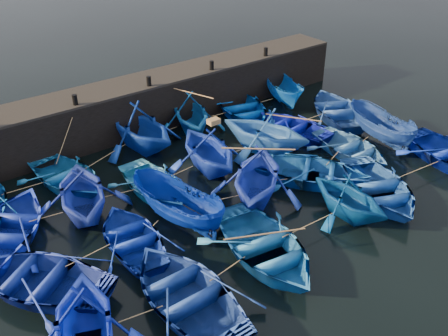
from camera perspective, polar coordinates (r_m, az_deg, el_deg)
ground at (r=20.74m, az=5.38°, el=-5.28°), size 120.00×120.00×0.00m
quay_wall at (r=27.67m, az=-9.26°, el=7.18°), size 26.00×2.50×2.50m
quay_top at (r=27.18m, az=-9.49°, el=9.70°), size 26.00×2.50×0.12m
bollard_1 at (r=24.82m, az=-16.67°, el=7.49°), size 0.24×0.24×0.50m
bollard_2 at (r=26.32m, az=-8.59°, el=9.80°), size 0.24×0.24×0.50m
bollard_3 at (r=28.32m, az=-1.42°, el=11.66°), size 0.24×0.24×0.50m
bollard_4 at (r=30.71m, az=4.79°, el=13.11°), size 0.24×0.24×0.50m
boat_1 at (r=23.29m, az=-17.56°, el=-0.91°), size 4.10×5.14×0.96m
boat_2 at (r=25.18m, az=-9.55°, el=4.70°), size 4.67×5.25×2.52m
boat_3 at (r=26.72m, az=-3.85°, el=6.33°), size 4.99×5.32×2.24m
boat_4 at (r=28.65m, az=2.08°, el=6.86°), size 4.97×5.99×1.07m
boat_5 at (r=30.45m, az=6.88°, el=8.73°), size 3.08×4.53×1.64m
boat_6 at (r=20.61m, az=-23.75°, el=-6.52°), size 6.50×6.64×1.13m
boat_7 at (r=20.70m, az=-15.92°, el=-2.59°), size 5.08×5.48×2.37m
boat_8 at (r=21.91m, az=-8.01°, el=-1.87°), size 3.17×4.40×0.90m
boat_9 at (r=23.00m, az=-1.77°, el=2.25°), size 4.45×4.97×2.35m
boat_10 at (r=24.67m, az=4.77°, el=4.35°), size 5.45×5.79×2.43m
boat_11 at (r=26.95m, az=7.85°, el=4.78°), size 3.80×4.88×0.93m
boat_12 at (r=29.24m, az=12.81°, el=6.61°), size 5.66×6.33×1.08m
boat_13 at (r=18.06m, az=-20.33°, el=-11.72°), size 6.02×6.36×1.07m
boat_14 at (r=19.08m, az=-10.43°, el=-7.77°), size 3.52×4.57×0.88m
boat_15 at (r=19.71m, az=-5.37°, el=-4.32°), size 2.78×4.82×1.75m
boat_16 at (r=20.97m, az=3.81°, el=-0.78°), size 6.08×6.01×2.42m
boat_17 at (r=22.82m, az=10.10°, el=-0.38°), size 6.00×6.28×1.06m
boat_18 at (r=25.33m, az=14.30°, el=2.25°), size 3.39×4.58×0.92m
boat_19 at (r=26.97m, az=17.42°, el=4.48°), size 2.03×4.45×1.67m
boat_20 at (r=15.33m, az=-15.82°, el=-16.82°), size 5.10×5.43×2.28m
boat_21 at (r=16.51m, az=-4.26°, el=-14.07°), size 3.84×5.34×1.10m
boat_22 at (r=18.22m, az=4.62°, el=-8.96°), size 4.56×5.82×1.10m
boat_23 at (r=20.61m, az=14.14°, el=-3.21°), size 3.20×3.70×1.93m
boat_24 at (r=22.37m, az=17.30°, el=-2.13°), size 5.30×6.04×1.04m
wooden_crate at (r=22.57m, az=-1.20°, el=5.35°), size 0.54×0.38×0.24m
mooring_ropes at (r=23.31m, az=-3.07°, el=1.78°), size 18.18×11.73×2.10m
loose_oars at (r=22.61m, az=3.00°, el=3.20°), size 10.10×12.25×1.56m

